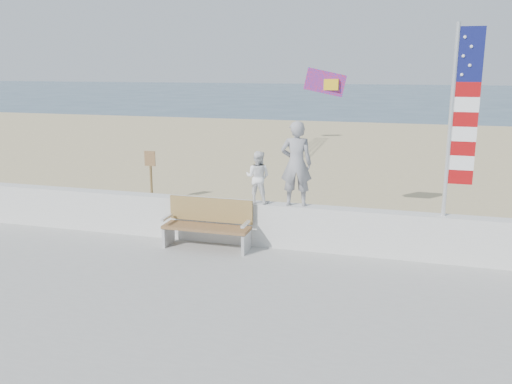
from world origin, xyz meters
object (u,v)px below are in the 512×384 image
at_px(child, 258,177).
at_px(bench, 208,223).
at_px(adult, 296,164).
at_px(flag, 459,114).

distance_m(child, bench, 1.39).
relative_size(adult, bench, 0.95).
bearing_deg(adult, bench, 5.14).
height_order(child, bench, child).
distance_m(child, flag, 4.00).
height_order(adult, flag, flag).
relative_size(adult, flag, 0.49).
bearing_deg(bench, child, 25.92).
bearing_deg(bench, adult, 14.73).
bearing_deg(flag, bench, -174.47).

